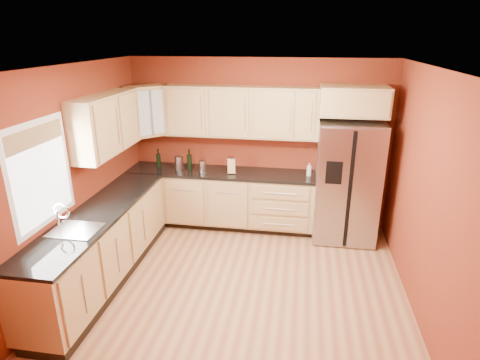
# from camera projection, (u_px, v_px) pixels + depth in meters

# --- Properties ---
(floor) EXTENTS (4.00, 4.00, 0.00)m
(floor) POSITION_uv_depth(u_px,v_px,m) (238.00, 290.00, 4.85)
(floor) COLOR #945739
(floor) RESTS_ON ground
(ceiling) EXTENTS (4.00, 4.00, 0.00)m
(ceiling) POSITION_uv_depth(u_px,v_px,m) (237.00, 68.00, 3.96)
(ceiling) COLOR white
(ceiling) RESTS_ON wall_back
(wall_back) EXTENTS (4.00, 0.04, 2.60)m
(wall_back) POSITION_uv_depth(u_px,v_px,m) (258.00, 144.00, 6.26)
(wall_back) COLOR maroon
(wall_back) RESTS_ON floor
(wall_front) EXTENTS (4.00, 0.04, 2.60)m
(wall_front) POSITION_uv_depth(u_px,v_px,m) (186.00, 303.00, 2.55)
(wall_front) COLOR maroon
(wall_front) RESTS_ON floor
(wall_left) EXTENTS (0.04, 4.00, 2.60)m
(wall_left) POSITION_uv_depth(u_px,v_px,m) (70.00, 180.00, 4.71)
(wall_left) COLOR maroon
(wall_left) RESTS_ON floor
(wall_right) EXTENTS (0.04, 4.00, 2.60)m
(wall_right) POSITION_uv_depth(u_px,v_px,m) (429.00, 201.00, 4.11)
(wall_right) COLOR maroon
(wall_right) RESTS_ON floor
(base_cabinets_back) EXTENTS (2.90, 0.60, 0.88)m
(base_cabinets_back) POSITION_uv_depth(u_px,v_px,m) (221.00, 200.00, 6.36)
(base_cabinets_back) COLOR tan
(base_cabinets_back) RESTS_ON floor
(base_cabinets_left) EXTENTS (0.60, 2.80, 0.88)m
(base_cabinets_left) POSITION_uv_depth(u_px,v_px,m) (102.00, 247.00, 4.96)
(base_cabinets_left) COLOR tan
(base_cabinets_left) RESTS_ON floor
(countertop_back) EXTENTS (2.90, 0.62, 0.04)m
(countertop_back) POSITION_uv_depth(u_px,v_px,m) (220.00, 173.00, 6.19)
(countertop_back) COLOR black
(countertop_back) RESTS_ON base_cabinets_back
(countertop_left) EXTENTS (0.62, 2.80, 0.04)m
(countertop_left) POSITION_uv_depth(u_px,v_px,m) (98.00, 213.00, 4.80)
(countertop_left) COLOR black
(countertop_left) RESTS_ON base_cabinets_left
(upper_cabinets_back) EXTENTS (2.30, 0.33, 0.75)m
(upper_cabinets_back) POSITION_uv_depth(u_px,v_px,m) (241.00, 112.00, 5.97)
(upper_cabinets_back) COLOR tan
(upper_cabinets_back) RESTS_ON wall_back
(upper_cabinets_left) EXTENTS (0.33, 1.35, 0.75)m
(upper_cabinets_left) POSITION_uv_depth(u_px,v_px,m) (106.00, 124.00, 5.17)
(upper_cabinets_left) COLOR tan
(upper_cabinets_left) RESTS_ON wall_left
(corner_upper_cabinet) EXTENTS (0.67, 0.67, 0.75)m
(corner_upper_cabinet) POSITION_uv_depth(u_px,v_px,m) (146.00, 111.00, 6.03)
(corner_upper_cabinet) COLOR tan
(corner_upper_cabinet) RESTS_ON wall_back
(over_fridge_cabinet) EXTENTS (0.92, 0.60, 0.40)m
(over_fridge_cabinet) POSITION_uv_depth(u_px,v_px,m) (354.00, 101.00, 5.53)
(over_fridge_cabinet) COLOR tan
(over_fridge_cabinet) RESTS_ON wall_back
(refrigerator) EXTENTS (0.90, 0.75, 1.78)m
(refrigerator) POSITION_uv_depth(u_px,v_px,m) (347.00, 181.00, 5.86)
(refrigerator) COLOR #B7B6BB
(refrigerator) RESTS_ON floor
(window) EXTENTS (0.03, 0.90, 1.00)m
(window) POSITION_uv_depth(u_px,v_px,m) (41.00, 174.00, 4.15)
(window) COLOR white
(window) RESTS_ON wall_left
(sink_faucet) EXTENTS (0.50, 0.42, 0.30)m
(sink_faucet) POSITION_uv_depth(u_px,v_px,m) (74.00, 218.00, 4.27)
(sink_faucet) COLOR silver
(sink_faucet) RESTS_ON countertop_left
(canister_left) EXTENTS (0.13, 0.13, 0.21)m
(canister_left) POSITION_uv_depth(u_px,v_px,m) (179.00, 163.00, 6.25)
(canister_left) COLOR #B7B6BB
(canister_left) RESTS_ON countertop_back
(canister_right) EXTENTS (0.12, 0.12, 0.18)m
(canister_right) POSITION_uv_depth(u_px,v_px,m) (203.00, 166.00, 6.15)
(canister_right) COLOR #B7B6BB
(canister_right) RESTS_ON countertop_back
(wine_bottle_a) EXTENTS (0.08, 0.08, 0.30)m
(wine_bottle_a) POSITION_uv_depth(u_px,v_px,m) (159.00, 158.00, 6.33)
(wine_bottle_a) COLOR black
(wine_bottle_a) RESTS_ON countertop_back
(wine_bottle_b) EXTENTS (0.08, 0.08, 0.33)m
(wine_bottle_b) POSITION_uv_depth(u_px,v_px,m) (189.00, 159.00, 6.22)
(wine_bottle_b) COLOR black
(wine_bottle_b) RESTS_ON countertop_back
(knife_block) EXTENTS (0.13, 0.13, 0.22)m
(knife_block) POSITION_uv_depth(u_px,v_px,m) (231.00, 166.00, 6.08)
(knife_block) COLOR tan
(knife_block) RESTS_ON countertop_back
(soap_dispenser) EXTENTS (0.08, 0.08, 0.20)m
(soap_dispenser) POSITION_uv_depth(u_px,v_px,m) (309.00, 169.00, 5.97)
(soap_dispenser) COLOR silver
(soap_dispenser) RESTS_ON countertop_back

